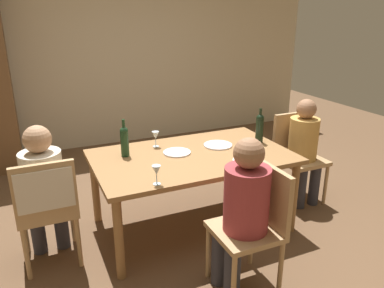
# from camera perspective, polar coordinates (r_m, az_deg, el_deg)

# --- Properties ---
(ground_plane) EXTENTS (10.00, 10.00, 0.00)m
(ground_plane) POSITION_cam_1_polar(r_m,az_deg,el_deg) (3.68, -0.00, -12.14)
(ground_plane) COLOR brown
(rear_room_partition) EXTENTS (6.40, 0.12, 2.70)m
(rear_room_partition) POSITION_cam_1_polar(r_m,az_deg,el_deg) (5.76, -11.54, 13.37)
(rear_room_partition) COLOR beige
(rear_room_partition) RESTS_ON ground_plane
(dining_table) EXTENTS (1.74, 1.06, 0.72)m
(dining_table) POSITION_cam_1_polar(r_m,az_deg,el_deg) (3.38, -0.00, -2.80)
(dining_table) COLOR olive
(dining_table) RESTS_ON ground_plane
(chair_left_end) EXTENTS (0.44, 0.46, 0.92)m
(chair_left_end) POSITION_cam_1_polar(r_m,az_deg,el_deg) (3.04, -21.19, -7.98)
(chair_left_end) COLOR tan
(chair_left_end) RESTS_ON ground_plane
(chair_near) EXTENTS (0.44, 0.44, 0.92)m
(chair_near) POSITION_cam_1_polar(r_m,az_deg,el_deg) (2.76, 9.63, -11.19)
(chair_near) COLOR tan
(chair_near) RESTS_ON ground_plane
(chair_right_end) EXTENTS (0.44, 0.44, 0.92)m
(chair_right_end) POSITION_cam_1_polar(r_m,az_deg,el_deg) (4.12, 15.51, -1.00)
(chair_right_end) COLOR tan
(chair_right_end) RESTS_ON ground_plane
(person_woman_host) EXTENTS (0.31, 0.36, 1.14)m
(person_woman_host) POSITION_cam_1_polar(r_m,az_deg,el_deg) (3.15, -21.54, -5.74)
(person_woman_host) COLOR #33333D
(person_woman_host) RESTS_ON ground_plane
(person_man_bearded) EXTENTS (0.36, 0.32, 1.16)m
(person_man_bearded) POSITION_cam_1_polar(r_m,az_deg,el_deg) (2.64, 7.71, -9.30)
(person_man_bearded) COLOR #33333D
(person_man_bearded) RESTS_ON ground_plane
(person_man_guest) EXTENTS (0.29, 0.34, 1.11)m
(person_man_guest) POSITION_cam_1_polar(r_m,az_deg,el_deg) (4.01, 16.66, -0.04)
(person_man_guest) COLOR #33333D
(person_man_guest) RESTS_ON ground_plane
(wine_bottle_tall_green) EXTENTS (0.08, 0.08, 0.34)m
(wine_bottle_tall_green) POSITION_cam_1_polar(r_m,az_deg,el_deg) (3.68, 10.20, 2.50)
(wine_bottle_tall_green) COLOR black
(wine_bottle_tall_green) RESTS_ON dining_table
(wine_bottle_dark_red) EXTENTS (0.07, 0.07, 0.33)m
(wine_bottle_dark_red) POSITION_cam_1_polar(r_m,az_deg,el_deg) (3.32, -10.17, 0.54)
(wine_bottle_dark_red) COLOR #19381E
(wine_bottle_dark_red) RESTS_ON dining_table
(wine_glass_near_left) EXTENTS (0.07, 0.07, 0.15)m
(wine_glass_near_left) POSITION_cam_1_polar(r_m,az_deg,el_deg) (3.53, -5.54, 1.23)
(wine_glass_near_left) COLOR silver
(wine_glass_near_left) RESTS_ON dining_table
(wine_glass_centre) EXTENTS (0.07, 0.07, 0.15)m
(wine_glass_centre) POSITION_cam_1_polar(r_m,az_deg,el_deg) (2.76, -5.40, -4.09)
(wine_glass_centre) COLOR silver
(wine_glass_centre) RESTS_ON dining_table
(dinner_plate_host) EXTENTS (0.25, 0.25, 0.01)m
(dinner_plate_host) POSITION_cam_1_polar(r_m,az_deg,el_deg) (3.39, -2.29, -1.28)
(dinner_plate_host) COLOR white
(dinner_plate_host) RESTS_ON dining_table
(dinner_plate_guest_left) EXTENTS (0.27, 0.27, 0.01)m
(dinner_plate_guest_left) POSITION_cam_1_polar(r_m,az_deg,el_deg) (3.58, 3.94, -0.17)
(dinner_plate_guest_left) COLOR white
(dinner_plate_guest_left) RESTS_ON dining_table
(dinner_plate_guest_right) EXTENTS (0.26, 0.26, 0.01)m
(dinner_plate_guest_right) POSITION_cam_1_polar(r_m,az_deg,el_deg) (3.23, 8.49, -2.53)
(dinner_plate_guest_right) COLOR white
(dinner_plate_guest_right) RESTS_ON dining_table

